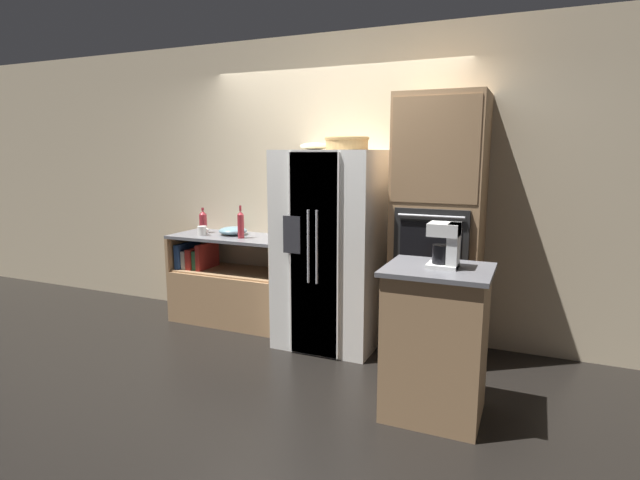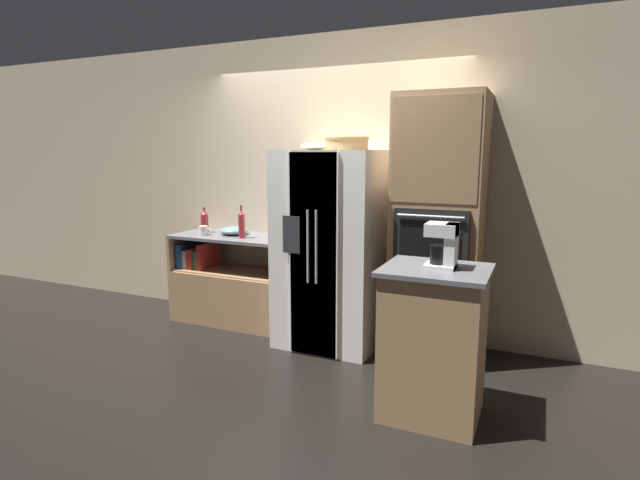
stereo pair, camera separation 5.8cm
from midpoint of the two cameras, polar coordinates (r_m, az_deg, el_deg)
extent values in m
plane|color=black|center=(4.72, -0.93, -11.31)|extent=(20.00, 20.00, 0.00)
cube|color=beige|center=(4.83, 1.30, 6.25)|extent=(12.00, 0.06, 2.80)
cube|color=#A87F56|center=(5.22, -10.21, -6.35)|extent=(1.22, 0.56, 0.52)
cube|color=#A87F56|center=(5.15, -10.30, -3.48)|extent=(1.18, 0.52, 0.02)
cube|color=#A87F56|center=(5.46, -15.54, -1.17)|extent=(0.04, 0.56, 0.34)
cube|color=#A87F56|center=(4.82, -4.46, -2.31)|extent=(0.04, 0.56, 0.34)
cube|color=slate|center=(5.08, -10.42, 0.33)|extent=(1.22, 0.56, 0.03)
cube|color=#284C8E|center=(5.41, -15.18, -1.59)|extent=(0.05, 0.37, 0.25)
cube|color=silver|center=(5.38, -14.67, -1.98)|extent=(0.05, 0.32, 0.18)
cube|color=#B72D28|center=(5.34, -14.10, -1.92)|extent=(0.06, 0.34, 0.21)
cube|color=#337A4C|center=(5.30, -13.56, -2.07)|extent=(0.06, 0.30, 0.19)
cube|color=#B72D28|center=(5.26, -13.06, -1.76)|extent=(0.05, 0.34, 0.26)
cube|color=white|center=(4.46, 1.02, -0.96)|extent=(0.87, 0.78, 1.74)
cube|color=white|center=(4.10, -1.19, -1.93)|extent=(0.43, 0.02, 1.70)
cube|color=white|center=(4.10, -1.04, -1.94)|extent=(0.43, 0.02, 1.70)
cylinder|color=#B2B2B7|center=(4.08, -1.76, -0.77)|extent=(0.02, 0.02, 0.61)
cylinder|color=#B2B2B7|center=(4.05, -0.79, -0.85)|extent=(0.02, 0.02, 0.61)
cube|color=#2D2D33|center=(4.14, -3.67, 0.61)|extent=(0.16, 0.01, 0.31)
cube|color=#A87F56|center=(4.26, 12.99, 1.27)|extent=(0.71, 0.59, 2.18)
cube|color=black|center=(3.96, 12.13, 0.11)|extent=(0.58, 0.04, 0.47)
cube|color=black|center=(3.95, 12.06, -0.34)|extent=(0.47, 0.01, 0.33)
cylinder|color=#B2B2B7|center=(3.90, 12.12, 2.67)|extent=(0.51, 0.02, 0.02)
cube|color=#94704C|center=(3.92, 12.54, 10.00)|extent=(0.66, 0.01, 0.80)
cube|color=#A87F56|center=(3.39, 12.55, -11.55)|extent=(0.61, 0.54, 0.97)
cube|color=slate|center=(3.25, 12.88, -3.33)|extent=(0.67, 0.58, 0.03)
cylinder|color=tan|center=(4.23, 2.69, 10.90)|extent=(0.35, 0.35, 0.09)
torus|color=tan|center=(4.23, 2.70, 11.54)|extent=(0.37, 0.37, 0.03)
ellipsoid|color=beige|center=(4.54, -1.00, 10.67)|extent=(0.26, 0.26, 0.07)
cylinder|color=maroon|center=(4.90, -9.38, 1.54)|extent=(0.06, 0.06, 0.23)
cone|color=maroon|center=(4.88, -9.42, 3.08)|extent=(0.06, 0.06, 0.03)
cylinder|color=maroon|center=(4.87, -9.43, 3.60)|extent=(0.02, 0.02, 0.05)
cylinder|color=maroon|center=(5.31, -13.51, 1.83)|extent=(0.08, 0.08, 0.19)
cone|color=maroon|center=(5.30, -13.56, 3.06)|extent=(0.08, 0.08, 0.04)
cylinder|color=maroon|center=(5.30, -13.58, 3.45)|extent=(0.03, 0.03, 0.03)
cylinder|color=silver|center=(5.15, -13.64, 1.03)|extent=(0.09, 0.09, 0.09)
torus|color=silver|center=(5.12, -13.20, 1.00)|extent=(0.07, 0.01, 0.07)
ellipsoid|color=#668C99|center=(5.13, -10.25, 1.05)|extent=(0.28, 0.28, 0.08)
cube|color=white|center=(3.25, 13.34, -2.84)|extent=(0.19, 0.18, 0.02)
cylinder|color=black|center=(3.24, 13.14, -1.59)|extent=(0.11, 0.11, 0.12)
cube|color=white|center=(3.21, 14.51, -0.67)|extent=(0.07, 0.15, 0.28)
cube|color=white|center=(3.21, 13.51, 1.21)|extent=(0.19, 0.18, 0.08)
camera|label=1|loc=(0.03, -90.38, -0.07)|focal=28.00mm
camera|label=2|loc=(0.03, 89.62, 0.07)|focal=28.00mm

